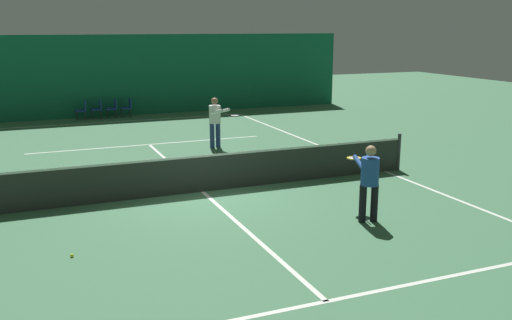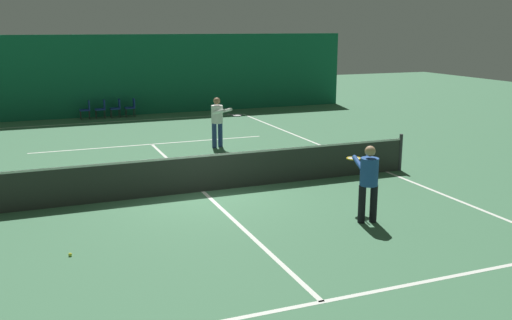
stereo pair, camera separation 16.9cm
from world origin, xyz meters
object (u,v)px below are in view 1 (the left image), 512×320
Objects in this scene: tennis_net at (202,172)px; courtside_chair_2 at (113,107)px; courtside_chair_0 at (82,109)px; tennis_ball at (72,255)px; player_near at (369,177)px; courtside_chair_3 at (128,106)px; player_far at (216,119)px; courtside_chair_1 at (98,108)px.

tennis_net reaches higher than courtside_chair_2.
courtside_chair_0 reaches higher than tennis_ball.
player_near is 16.72m from courtside_chair_3.
tennis_ball is (-5.48, -8.16, -0.97)m from player_far.
player_far reaches higher than tennis_net.
tennis_ball is (-1.86, -16.22, -0.45)m from courtside_chair_0.
player_far is 8.23m from courtside_chair_3.
player_near is 17.10m from courtside_chair_0.
courtside_chair_1 is (0.67, 0.00, 0.00)m from courtside_chair_0.
player_far is at bearing 24.16° from courtside_chair_0.
tennis_net reaches higher than courtside_chair_3.
courtside_chair_0 is at bearing -90.00° from courtside_chair_2.
courtside_chair_1 is 12.73× the size of tennis_ball.
player_near reaches higher than courtside_chair_1.
courtside_chair_0 is 1.34m from courtside_chair_2.
player_far is at bearing 67.93° from tennis_net.
courtside_chair_0 is at bearing 26.38° from player_near.
courtside_chair_2 is at bearing 21.94° from player_near.
player_far is at bearing 11.26° from courtside_chair_3.
tennis_net is at bearing 42.32° from tennis_ball.
courtside_chair_2 is at bearing 172.72° from player_far.
tennis_net is at bearing 3.97° from courtside_chair_1.
courtside_chair_3 reaches higher than tennis_ball.
courtside_chair_3 is (-1.60, 8.06, -0.52)m from player_far.
courtside_chair_0 is 16.33m from tennis_ball.
tennis_ball is at bearing -11.17° from courtside_chair_2.
player_near reaches higher than courtside_chair_3.
courtside_chair_1 is (-0.91, 13.09, -0.03)m from tennis_net.
player_far is 8.60m from courtside_chair_1.
courtside_chair_1 is 0.67m from courtside_chair_2.
courtside_chair_0 is (-3.62, 8.06, -0.52)m from player_far.
courtside_chair_1 is 16.42m from tennis_ball.
courtside_chair_1 is at bearing 81.13° from tennis_ball.
tennis_ball is (-6.06, 0.35, -0.94)m from player_near.
player_far is at bearing 15.76° from courtside_chair_2.
courtside_chair_2 and courtside_chair_3 have the same top height.
courtside_chair_2 is (-2.28, 8.06, -0.52)m from player_far.
tennis_net is 14.29× the size of courtside_chair_3.
tennis_net is 14.29× the size of courtside_chair_2.
courtside_chair_1 is at bearing 93.97° from tennis_net.
tennis_net reaches higher than tennis_ball.
courtside_chair_1 is 1.00× the size of courtside_chair_2.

